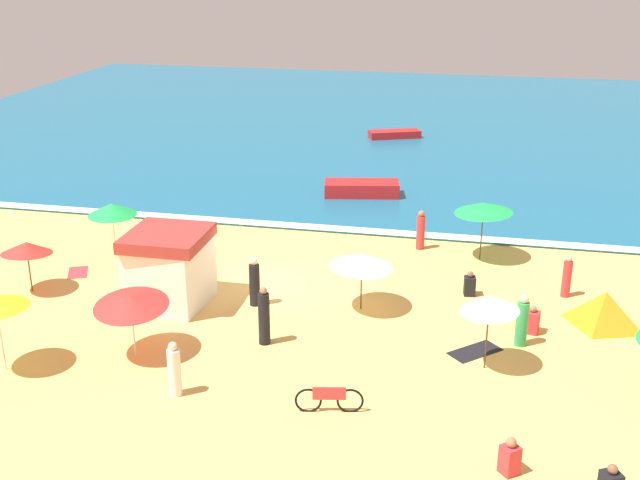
{
  "coord_description": "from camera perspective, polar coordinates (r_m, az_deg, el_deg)",
  "views": [
    {
      "loc": [
        7.48,
        -25.06,
        11.61
      ],
      "look_at": [
        1.52,
        2.97,
        0.8
      ],
      "focal_mm": 44.45,
      "sensor_mm": 36.0,
      "label": 1
    }
  ],
  "objects": [
    {
      "name": "wave_breaker_foam",
      "position": [
        34.23,
        -1.33,
        1.02
      ],
      "size": [
        57.0,
        0.7,
        0.01
      ],
      "primitive_type": "cube",
      "color": "white",
      "rests_on": "ocean_water"
    },
    {
      "name": "beach_towel_2",
      "position": [
        24.62,
        11.09,
        -7.88
      ],
      "size": [
        1.73,
        1.69,
        0.01
      ],
      "color": "black",
      "rests_on": "ground_plane"
    },
    {
      "name": "beachgoer_0",
      "position": [
        28.18,
        10.73,
        -3.19
      ],
      "size": [
        0.44,
        0.44,
        0.9
      ],
      "color": "black",
      "rests_on": "ground_plane"
    },
    {
      "name": "beachgoer_10",
      "position": [
        25.99,
        15.02,
        -5.66
      ],
      "size": [
        0.51,
        0.51,
        0.93
      ],
      "color": "red",
      "rests_on": "ground_plane"
    },
    {
      "name": "beach_towel_3",
      "position": [
        31.04,
        -17.03,
        -2.25
      ],
      "size": [
        1.13,
        1.37,
        0.01
      ],
      "color": "red",
      "rests_on": "ground_plane"
    },
    {
      "name": "beach_tent",
      "position": [
        27.02,
        19.8,
        -4.69
      ],
      "size": [
        2.39,
        2.23,
        1.2
      ],
      "color": "orange",
      "rests_on": "ground_plane"
    },
    {
      "name": "ocean_water",
      "position": [
        54.82,
        3.93,
        8.44
      ],
      "size": [
        60.0,
        44.0,
        0.1
      ],
      "primitive_type": "cube",
      "color": "#196084",
      "rests_on": "ground_plane"
    },
    {
      "name": "beachgoer_11",
      "position": [
        26.88,
        -4.74,
        -3.1
      ],
      "size": [
        0.5,
        0.5,
        1.73
      ],
      "color": "black",
      "rests_on": "ground_plane"
    },
    {
      "name": "small_boat_0",
      "position": [
        50.28,
        5.38,
        7.6
      ],
      "size": [
        3.36,
        2.2,
        0.46
      ],
      "color": "red",
      "rests_on": "ocean_water"
    },
    {
      "name": "beach_umbrella_6",
      "position": [
        23.84,
        -13.47,
        -4.31
      ],
      "size": [
        2.4,
        2.42,
        2.06
      ],
      "color": "silver",
      "rests_on": "ground_plane"
    },
    {
      "name": "parked_bicycle",
      "position": [
        21.16,
        0.67,
        -11.38
      ],
      "size": [
        1.8,
        0.41,
        0.76
      ],
      "color": "black",
      "rests_on": "ground_plane"
    },
    {
      "name": "beach_umbrella_3",
      "position": [
        22.87,
        12.11,
        -4.49
      ],
      "size": [
        1.97,
        1.94,
        2.38
      ],
      "color": "#4C3823",
      "rests_on": "ground_plane"
    },
    {
      "name": "beachgoer_4",
      "position": [
        19.51,
        13.51,
        -14.98
      ],
      "size": [
        0.54,
        0.54,
        0.96
      ],
      "color": "red",
      "rests_on": "ground_plane"
    },
    {
      "name": "beach_umbrella_1",
      "position": [
        26.15,
        3.02,
        -1.49
      ],
      "size": [
        2.58,
        2.56,
        2.06
      ],
      "color": "#4C3823",
      "rests_on": "ground_plane"
    },
    {
      "name": "beachgoer_12",
      "position": [
        31.96,
        7.26,
        0.65
      ],
      "size": [
        0.41,
        0.41,
        1.62
      ],
      "color": "red",
      "rests_on": "ground_plane"
    },
    {
      "name": "beach_umbrella_2",
      "position": [
        29.35,
        -20.38,
        -0.53
      ],
      "size": [
        1.99,
        2.01,
        1.94
      ],
      "color": "#4C3823",
      "rests_on": "ground_plane"
    },
    {
      "name": "lifeguard_cabana",
      "position": [
        27.2,
        -10.81,
        -1.94
      ],
      "size": [
        2.58,
        2.67,
        2.59
      ],
      "color": "white",
      "rests_on": "ground_plane"
    },
    {
      "name": "beachgoer_9",
      "position": [
        24.31,
        -4.05,
        -5.57
      ],
      "size": [
        0.47,
        0.47,
        1.89
      ],
      "color": "black",
      "rests_on": "ground_plane"
    },
    {
      "name": "beach_towel_1",
      "position": [
        31.54,
        -13.09,
        -1.49
      ],
      "size": [
        1.52,
        1.51,
        0.01
      ],
      "color": "orange",
      "rests_on": "ground_plane"
    },
    {
      "name": "small_boat_1",
      "position": [
        38.41,
        3.02,
        3.73
      ],
      "size": [
        3.77,
        2.03,
        0.68
      ],
      "color": "red",
      "rests_on": "ocean_water"
    },
    {
      "name": "beach_umbrella_5",
      "position": [
        31.08,
        -14.75,
        2.15
      ],
      "size": [
        2.37,
        2.38,
        2.37
      ],
      "color": "silver",
      "rests_on": "ground_plane"
    },
    {
      "name": "ground_plane",
      "position": [
        28.62,
        -4.23,
        -3.33
      ],
      "size": [
        60.0,
        60.0,
        0.0
      ],
      "primitive_type": "plane",
      "color": "#EDBC60"
    },
    {
      "name": "beachgoer_1",
      "position": [
        24.96,
        14.34,
        -5.71
      ],
      "size": [
        0.5,
        0.5,
        1.69
      ],
      "color": "green",
      "rests_on": "ground_plane"
    },
    {
      "name": "beachgoer_2",
      "position": [
        22.05,
        -10.44,
        -9.22
      ],
      "size": [
        0.38,
        0.38,
        1.61
      ],
      "color": "white",
      "rests_on": "ground_plane"
    },
    {
      "name": "beachgoer_8",
      "position": [
        28.77,
        17.35,
        -2.58
      ],
      "size": [
        0.4,
        0.4,
        1.53
      ],
      "color": "red",
      "rests_on": "ground_plane"
    },
    {
      "name": "beach_umbrella_4",
      "position": [
        30.88,
        11.7,
        2.29
      ],
      "size": [
        2.37,
        2.35,
        2.38
      ],
      "color": "#4C3823",
      "rests_on": "ground_plane"
    }
  ]
}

